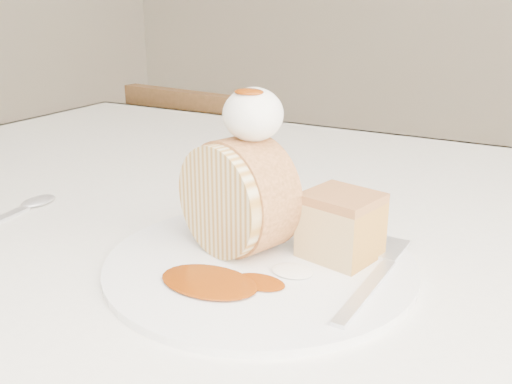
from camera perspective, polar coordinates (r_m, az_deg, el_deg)
The scene contains 9 objects.
table at distance 0.70m, azimuth 3.14°, elevation -8.76°, with size 1.40×0.90×0.75m.
chair_far at distance 1.45m, azimuth -3.88°, elevation -2.76°, with size 0.41×0.41×0.79m.
plate at distance 0.53m, azimuth 0.43°, elevation -7.14°, with size 0.29×0.29×0.01m, color white.
roulade_slice at distance 0.53m, azimuth -1.88°, elevation -0.48°, with size 0.11×0.11×0.06m, color beige.
cake_chunk at distance 0.53m, azimuth 8.47°, elevation -3.73°, with size 0.06×0.06×0.05m, color #C07A49.
whipped_cream at distance 0.51m, azimuth -0.29°, elevation 7.77°, with size 0.06×0.06×0.05m, color white.
caramel_drizzle at distance 0.50m, azimuth -0.72°, elevation 10.67°, with size 0.03×0.02×0.01m, color #772D04.
caramel_pool at distance 0.49m, azimuth -4.73°, elevation -8.91°, with size 0.09×0.06×0.00m, color #772D04, non-canonical shape.
fork at distance 0.48m, azimuth 10.92°, elevation -9.68°, with size 0.02×0.17×0.00m, color silver.
Camera 1 is at (0.27, -0.36, 0.99)m, focal length 40.00 mm.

